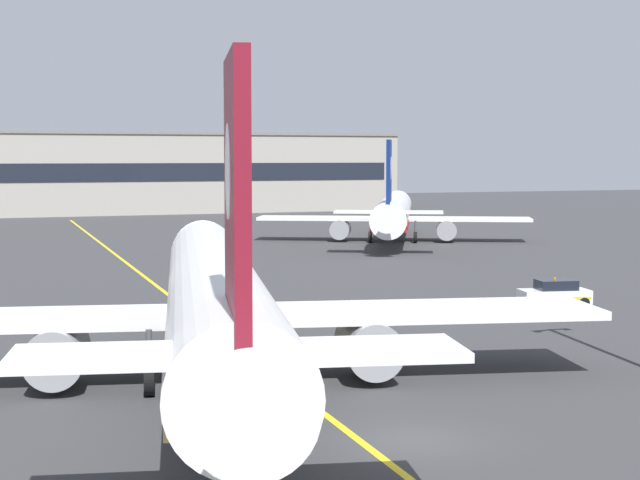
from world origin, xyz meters
name	(u,v)px	position (x,y,z in m)	size (l,w,h in m)	color
ground_plane	(411,440)	(0.00, 0.00, 0.00)	(400.00, 400.00, 0.00)	#353538
taxiway_centreline	(188,310)	(0.00, 30.00, 0.00)	(0.30, 180.00, 0.01)	yellow
airliner_foreground	(215,301)	(-3.68, 10.31, 3.37)	(32.25, 41.04, 11.65)	white
airliner_background	(393,213)	(32.30, 70.20, 3.08)	(28.07, 35.08, 10.65)	white
service_car_second	(555,294)	(21.19, 23.41, 0.77)	(4.48, 2.70, 1.79)	white
safety_cone_by_nose_gear	(147,320)	(-3.38, 25.56, 0.26)	(0.44, 0.44, 0.55)	orange
terminal_building	(14,174)	(-1.71, 134.43, 6.45)	(124.56, 12.40, 12.89)	#9E998E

